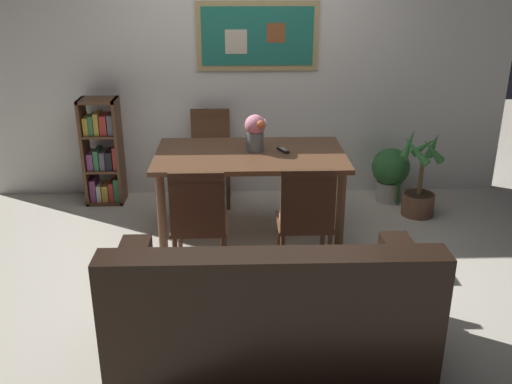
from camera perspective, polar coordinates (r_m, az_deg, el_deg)
name	(u,v)px	position (r m, az deg, el deg)	size (l,w,h in m)	color
ground_plane	(251,265)	(4.53, -0.49, -7.29)	(12.00, 12.00, 0.00)	beige
wall_back_with_painting	(247,65)	(5.70, -0.93, 12.59)	(5.20, 0.14, 2.60)	silver
dining_table	(250,163)	(4.77, -0.59, 2.88)	(1.58, 0.94, 0.75)	brown
dining_chair_far_left	(211,149)	(5.61, -4.57, 4.33)	(0.40, 0.41, 0.91)	brown
dining_chair_near_left	(199,217)	(4.06, -5.75, -2.50)	(0.40, 0.41, 0.91)	brown
dining_chair_near_right	(306,214)	(4.10, 5.00, -2.24)	(0.40, 0.41, 0.91)	brown
leather_couch	(269,315)	(3.37, 1.26, -12.24)	(1.80, 0.84, 0.84)	black
bookshelf	(104,155)	(5.76, -14.99, 3.58)	(0.36, 0.28, 1.04)	brown
potted_ivy	(390,172)	(5.81, 13.29, 1.95)	(0.37, 0.37, 0.54)	#B2ADA3
potted_palm	(419,186)	(5.53, 16.02, 0.57)	(0.41, 0.46, 0.83)	brown
flower_vase	(256,131)	(4.74, -0.04, 6.16)	(0.19, 0.18, 0.31)	slate
tv_remote	(283,150)	(4.78, 2.73, 4.21)	(0.10, 0.16, 0.02)	black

